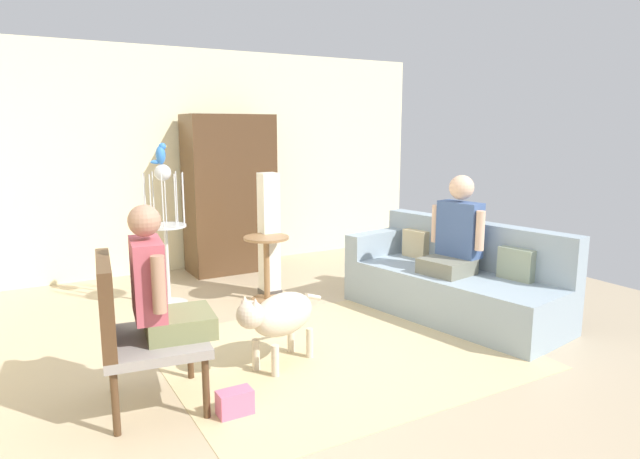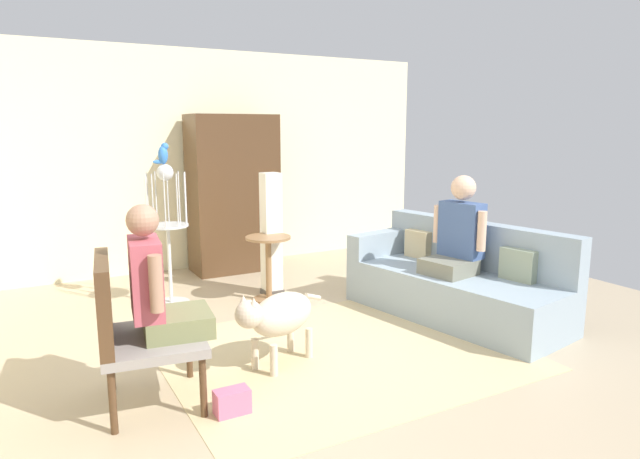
{
  "view_description": "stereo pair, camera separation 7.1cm",
  "coord_description": "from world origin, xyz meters",
  "px_view_note": "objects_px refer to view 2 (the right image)",
  "views": [
    {
      "loc": [
        -2.08,
        -3.54,
        1.75
      ],
      "look_at": [
        0.07,
        0.21,
        0.95
      ],
      "focal_mm": 31.17,
      "sensor_mm": 36.0,
      "label": 1
    },
    {
      "loc": [
        -2.02,
        -3.58,
        1.75
      ],
      "look_at": [
        0.07,
        0.21,
        0.95
      ],
      "focal_mm": 31.17,
      "sensor_mm": 36.0,
      "label": 2
    }
  ],
  "objects_px": {
    "dog": "(279,315)",
    "handbag": "(232,402)",
    "parrot": "(163,154)",
    "couch": "(455,283)",
    "bird_cage_stand": "(168,235)",
    "person_on_couch": "(458,234)",
    "armoire_cabinet": "(233,194)",
    "person_on_armchair": "(157,287)",
    "round_end_table": "(269,263)",
    "armchair": "(129,323)",
    "column_lamp": "(271,235)"
  },
  "relations": [
    {
      "from": "dog",
      "to": "armoire_cabinet",
      "type": "relative_size",
      "value": 0.44
    },
    {
      "from": "dog",
      "to": "handbag",
      "type": "distance_m",
      "value": 0.82
    },
    {
      "from": "parrot",
      "to": "column_lamp",
      "type": "distance_m",
      "value": 1.36
    },
    {
      "from": "armchair",
      "to": "round_end_table",
      "type": "distance_m",
      "value": 2.28
    },
    {
      "from": "dog",
      "to": "parrot",
      "type": "height_order",
      "value": "parrot"
    },
    {
      "from": "parrot",
      "to": "handbag",
      "type": "distance_m",
      "value": 2.74
    },
    {
      "from": "armoire_cabinet",
      "to": "column_lamp",
      "type": "bearing_deg",
      "value": -91.36
    },
    {
      "from": "person_on_armchair",
      "to": "round_end_table",
      "type": "distance_m",
      "value": 2.2
    },
    {
      "from": "person_on_armchair",
      "to": "dog",
      "type": "distance_m",
      "value": 0.98
    },
    {
      "from": "round_end_table",
      "to": "armoire_cabinet",
      "type": "height_order",
      "value": "armoire_cabinet"
    },
    {
      "from": "armchair",
      "to": "round_end_table",
      "type": "height_order",
      "value": "armchair"
    },
    {
      "from": "couch",
      "to": "armchair",
      "type": "height_order",
      "value": "armchair"
    },
    {
      "from": "dog",
      "to": "handbag",
      "type": "relative_size",
      "value": 3.93
    },
    {
      "from": "parrot",
      "to": "person_on_armchair",
      "type": "bearing_deg",
      "value": -105.33
    },
    {
      "from": "armchair",
      "to": "person_on_couch",
      "type": "distance_m",
      "value": 2.99
    },
    {
      "from": "round_end_table",
      "to": "person_on_couch",
      "type": "bearing_deg",
      "value": -43.5
    },
    {
      "from": "handbag",
      "to": "column_lamp",
      "type": "bearing_deg",
      "value": 60.4
    },
    {
      "from": "parrot",
      "to": "handbag",
      "type": "height_order",
      "value": "parrot"
    },
    {
      "from": "armchair",
      "to": "person_on_armchair",
      "type": "relative_size",
      "value": 1.16
    },
    {
      "from": "couch",
      "to": "armoire_cabinet",
      "type": "bearing_deg",
      "value": 115.08
    },
    {
      "from": "couch",
      "to": "person_on_couch",
      "type": "distance_m",
      "value": 0.48
    },
    {
      "from": "couch",
      "to": "round_end_table",
      "type": "relative_size",
      "value": 3.24
    },
    {
      "from": "person_on_couch",
      "to": "bird_cage_stand",
      "type": "bearing_deg",
      "value": 144.12
    },
    {
      "from": "couch",
      "to": "dog",
      "type": "distance_m",
      "value": 1.95
    },
    {
      "from": "bird_cage_stand",
      "to": "handbag",
      "type": "relative_size",
      "value": 6.53
    },
    {
      "from": "bird_cage_stand",
      "to": "person_on_couch",
      "type": "bearing_deg",
      "value": -35.88
    },
    {
      "from": "dog",
      "to": "person_on_couch",
      "type": "bearing_deg",
      "value": 6.03
    },
    {
      "from": "parrot",
      "to": "armoire_cabinet",
      "type": "relative_size",
      "value": 0.11
    },
    {
      "from": "round_end_table",
      "to": "couch",
      "type": "bearing_deg",
      "value": -41.7
    },
    {
      "from": "person_on_couch",
      "to": "column_lamp",
      "type": "xyz_separation_m",
      "value": [
        -1.22,
        1.46,
        -0.15
      ]
    },
    {
      "from": "parrot",
      "to": "person_on_couch",
      "type": "bearing_deg",
      "value": -35.76
    },
    {
      "from": "round_end_table",
      "to": "dog",
      "type": "height_order",
      "value": "round_end_table"
    },
    {
      "from": "dog",
      "to": "bird_cage_stand",
      "type": "xyz_separation_m",
      "value": [
        -0.35,
        1.82,
        0.32
      ]
    },
    {
      "from": "couch",
      "to": "person_on_couch",
      "type": "bearing_deg",
      "value": -129.28
    },
    {
      "from": "bird_cage_stand",
      "to": "column_lamp",
      "type": "relative_size",
      "value": 1.09
    },
    {
      "from": "column_lamp",
      "to": "round_end_table",
      "type": "bearing_deg",
      "value": -121.56
    },
    {
      "from": "armchair",
      "to": "handbag",
      "type": "bearing_deg",
      "value": -37.28
    },
    {
      "from": "couch",
      "to": "parrot",
      "type": "bearing_deg",
      "value": 145.43
    },
    {
      "from": "column_lamp",
      "to": "armoire_cabinet",
      "type": "distance_m",
      "value": 1.24
    },
    {
      "from": "dog",
      "to": "bird_cage_stand",
      "type": "distance_m",
      "value": 1.88
    },
    {
      "from": "round_end_table",
      "to": "bird_cage_stand",
      "type": "bearing_deg",
      "value": 158.64
    },
    {
      "from": "person_on_couch",
      "to": "armoire_cabinet",
      "type": "relative_size",
      "value": 0.47
    },
    {
      "from": "bird_cage_stand",
      "to": "armoire_cabinet",
      "type": "bearing_deg",
      "value": 44.54
    },
    {
      "from": "armoire_cabinet",
      "to": "handbag",
      "type": "distance_m",
      "value": 3.71
    },
    {
      "from": "person_on_armchair",
      "to": "column_lamp",
      "type": "height_order",
      "value": "person_on_armchair"
    },
    {
      "from": "armchair",
      "to": "couch",
      "type": "bearing_deg",
      "value": 6.93
    },
    {
      "from": "round_end_table",
      "to": "person_on_armchair",
      "type": "bearing_deg",
      "value": -132.09
    },
    {
      "from": "armoire_cabinet",
      "to": "person_on_couch",
      "type": "bearing_deg",
      "value": -65.95
    },
    {
      "from": "armchair",
      "to": "person_on_couch",
      "type": "relative_size",
      "value": 1.09
    },
    {
      "from": "bird_cage_stand",
      "to": "handbag",
      "type": "bearing_deg",
      "value": -95.11
    }
  ]
}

